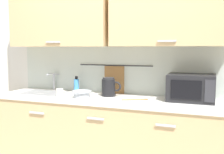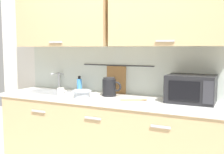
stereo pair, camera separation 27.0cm
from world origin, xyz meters
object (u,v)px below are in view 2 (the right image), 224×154
(dish_soap_bottle, at_px, (79,85))
(mixing_bowl, at_px, (82,93))
(mug_near_sink, at_px, (61,92))
(microwave, at_px, (191,89))
(wooden_spoon, at_px, (137,100))
(electric_kettle, at_px, (109,87))

(dish_soap_bottle, bearing_deg, mixing_bowl, -53.57)
(mug_near_sink, height_order, mixing_bowl, mug_near_sink)
(dish_soap_bottle, height_order, mug_near_sink, dish_soap_bottle)
(dish_soap_bottle, bearing_deg, microwave, -2.93)
(microwave, xyz_separation_m, wooden_spoon, (-0.51, -0.15, -0.13))
(electric_kettle, bearing_deg, wooden_spoon, -17.50)
(dish_soap_bottle, relative_size, mug_near_sink, 1.63)
(electric_kettle, height_order, mug_near_sink, electric_kettle)
(mug_near_sink, height_order, wooden_spoon, mug_near_sink)
(microwave, height_order, wooden_spoon, microwave)
(electric_kettle, xyz_separation_m, dish_soap_bottle, (-0.46, 0.10, -0.01))
(mixing_bowl, xyz_separation_m, wooden_spoon, (0.61, 0.08, -0.04))
(electric_kettle, height_order, dish_soap_bottle, electric_kettle)
(electric_kettle, distance_m, dish_soap_bottle, 0.47)
(microwave, height_order, mug_near_sink, microwave)
(mixing_bowl, bearing_deg, electric_kettle, 39.64)
(microwave, distance_m, mixing_bowl, 1.14)
(wooden_spoon, bearing_deg, mug_near_sink, -170.16)
(electric_kettle, height_order, wooden_spoon, electric_kettle)
(electric_kettle, height_order, mixing_bowl, electric_kettle)
(microwave, relative_size, wooden_spoon, 1.77)
(mug_near_sink, relative_size, mixing_bowl, 0.56)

